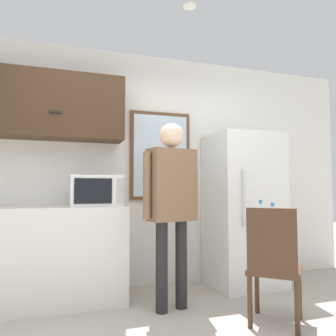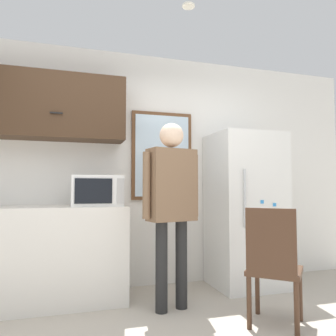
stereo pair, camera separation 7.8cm
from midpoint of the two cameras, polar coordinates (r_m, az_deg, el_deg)
back_wall at (r=3.82m, az=-6.82°, el=0.02°), size 6.00×0.06×2.70m
counter at (r=3.50m, az=-25.03°, el=-13.84°), size 2.14×0.63×0.94m
upper_cabinets at (r=3.68m, az=-24.07°, el=10.05°), size 2.14×0.37×0.68m
microwave at (r=3.32m, az=-11.63°, el=-3.92°), size 0.49×0.39×0.30m
person at (r=3.07m, az=1.36°, el=-4.57°), size 0.58×0.32×1.73m
refrigerator at (r=3.92m, az=13.87°, el=-7.00°), size 0.76×0.71×1.74m
chair at (r=2.87m, az=18.61°, el=-15.28°), size 0.58×0.58×0.96m
window at (r=3.88m, az=-0.48°, el=2.14°), size 0.73×0.05×1.04m
ceiling_light at (r=3.15m, az=4.38°, el=26.34°), size 0.11×0.11×0.01m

